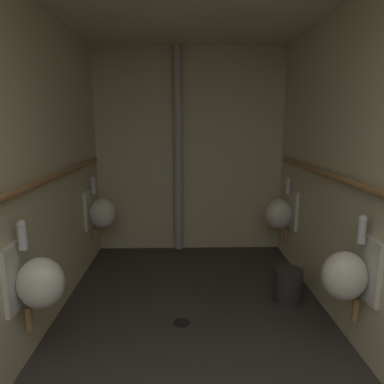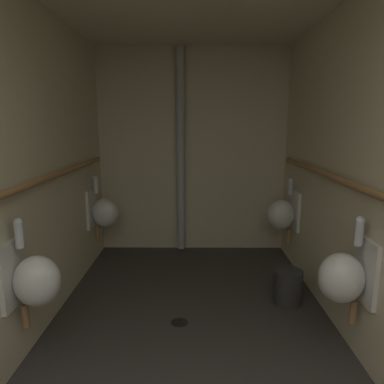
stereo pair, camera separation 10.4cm
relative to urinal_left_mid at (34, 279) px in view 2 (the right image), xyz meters
The scene contains 13 objects.
floor 1.22m from the urinal_left_mid, ahead, with size 2.46×4.64×0.08m, color #383330.
wall_left 0.67m from the urinal_left_mid, 165.13° to the left, with size 0.06×4.64×2.54m, color beige.
wall_right 2.32m from the urinal_left_mid, ahead, with size 0.06×4.64×2.54m, color beige.
wall_back 2.63m from the urinal_left_mid, 66.32° to the left, with size 2.46×0.06×2.54m, color beige.
urinal_left_mid is the anchor object (origin of this frame).
urinal_left_far 1.78m from the urinal_left_mid, 90.00° to the left, with size 0.32×0.30×0.76m.
urinal_right_mid 2.05m from the urinal_left_mid, ahead, with size 0.32×0.30×0.76m.
urinal_right_far 2.67m from the urinal_left_mid, 39.87° to the left, with size 0.32×0.30×0.76m.
supply_pipe_left 0.59m from the urinal_left_mid, 151.30° to the left, with size 0.06×3.93×0.06m.
supply_pipe_right 2.21m from the urinal_left_mid, ahead, with size 0.06×3.82×0.06m.
standpipe_back_wall 2.48m from the urinal_left_mid, 68.45° to the left, with size 0.10×0.10×2.49m, color #B2B2B2.
floor_drain 1.23m from the urinal_left_mid, 29.21° to the left, with size 0.14×0.14×0.01m, color black.
waste_bin 2.14m from the urinal_left_mid, 24.18° to the left, with size 0.26×0.26×0.31m, color #2D2D2D.
Camera 2 is at (0.02, 0.08, 1.63)m, focal length 32.96 mm.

